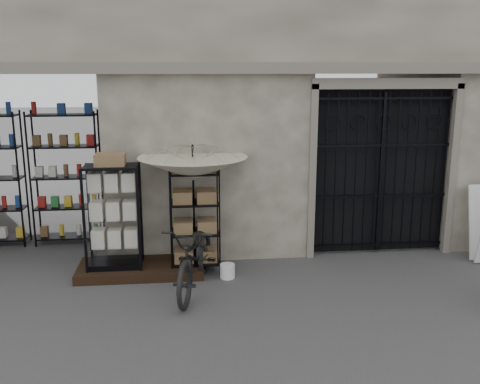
{
  "coord_description": "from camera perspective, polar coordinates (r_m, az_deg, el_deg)",
  "views": [
    {
      "loc": [
        -1.66,
        -6.73,
        3.26
      ],
      "look_at": [
        -0.8,
        1.4,
        1.35
      ],
      "focal_mm": 40.0,
      "sensor_mm": 36.0,
      "label": 1
    }
  ],
  "objects": [
    {
      "name": "ground",
      "position": [
        7.66,
        7.23,
        -12.15
      ],
      "size": [
        80.0,
        80.0,
        0.0
      ],
      "primitive_type": "plane",
      "color": "black",
      "rests_on": "ground"
    },
    {
      "name": "main_building",
      "position": [
        10.93,
        2.91,
        19.65
      ],
      "size": [
        14.0,
        4.0,
        9.0
      ],
      "primitive_type": "cube",
      "color": "#AEA793",
      "rests_on": "ground"
    },
    {
      "name": "shop_recess",
      "position": [
        10.1,
        -22.29,
        2.12
      ],
      "size": [
        3.0,
        1.7,
        3.0
      ],
      "primitive_type": "cube",
      "color": "black",
      "rests_on": "ground"
    },
    {
      "name": "shop_shelving",
      "position": [
        10.63,
        -21.7,
        1.31
      ],
      "size": [
        2.7,
        0.5,
        2.5
      ],
      "primitive_type": "cube",
      "color": "black",
      "rests_on": "ground"
    },
    {
      "name": "iron_gate",
      "position": [
        9.79,
        14.47,
        2.37
      ],
      "size": [
        2.5,
        0.21,
        3.0
      ],
      "color": "black",
      "rests_on": "ground"
    },
    {
      "name": "step_platform",
      "position": [
        8.9,
        -10.51,
        -8.05
      ],
      "size": [
        2.0,
        0.9,
        0.15
      ],
      "primitive_type": "cube",
      "color": "black",
      "rests_on": "ground"
    },
    {
      "name": "display_cabinet",
      "position": [
        8.66,
        -13.31,
        -3.12
      ],
      "size": [
        0.94,
        0.74,
        1.77
      ],
      "rotation": [
        0.0,
        0.0,
        0.33
      ],
      "color": "black",
      "rests_on": "step_platform"
    },
    {
      "name": "wire_rack",
      "position": [
        8.66,
        -4.83,
        -3.02
      ],
      "size": [
        0.81,
        0.61,
        1.75
      ],
      "rotation": [
        0.0,
        0.0,
        -0.08
      ],
      "color": "black",
      "rests_on": "ground"
    },
    {
      "name": "market_umbrella",
      "position": [
        8.52,
        -5.05,
        3.18
      ],
      "size": [
        1.68,
        1.71,
        2.49
      ],
      "rotation": [
        0.0,
        0.0,
        0.11
      ],
      "color": "black",
      "rests_on": "ground"
    },
    {
      "name": "white_bucket",
      "position": [
        8.56,
        -1.36,
        -8.42
      ],
      "size": [
        0.3,
        0.3,
        0.23
      ],
      "primitive_type": "cylinder",
      "rotation": [
        0.0,
        0.0,
        -0.31
      ],
      "color": "white",
      "rests_on": "ground"
    },
    {
      "name": "bicycle",
      "position": [
        8.2,
        -4.62,
        -10.3
      ],
      "size": [
        0.95,
        1.21,
        2.05
      ],
      "primitive_type": "imported",
      "rotation": [
        0.0,
        0.0,
        -0.24
      ],
      "color": "black",
      "rests_on": "ground"
    }
  ]
}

